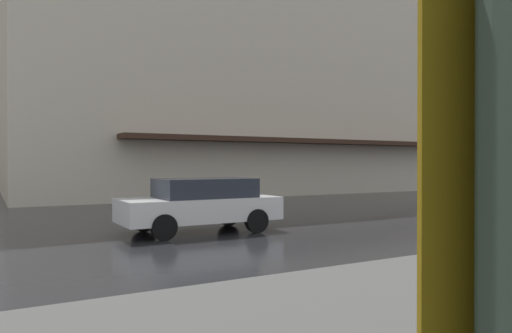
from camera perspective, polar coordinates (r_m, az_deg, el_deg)
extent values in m
cube|color=beige|center=(35.18, -3.57, 11.39)|extent=(18.98, 28.90, 17.01)
cube|color=#382319|center=(25.89, 6.33, 3.04)|extent=(1.20, 20.23, 0.24)
cube|color=#B78C19|center=(2.13, 28.01, -0.63)|extent=(0.02, 1.01, 1.89)
cube|color=maroon|center=(20.56, 26.16, -2.98)|extent=(1.75, 4.10, 0.60)
cube|color=#232833|center=(20.66, 26.40, -1.44)|extent=(1.54, 2.46, 0.50)
cylinder|color=black|center=(19.09, 26.10, -4.14)|extent=(0.20, 0.62, 0.62)
cylinder|color=black|center=(20.06, 22.19, -3.91)|extent=(0.20, 0.62, 0.62)
cylinder|color=black|center=(22.08, 26.20, -3.53)|extent=(0.20, 0.62, 0.62)
cube|color=silver|center=(12.56, -6.79, -5.08)|extent=(1.75, 4.10, 0.60)
cube|color=#232833|center=(12.58, -6.17, -2.56)|extent=(1.54, 2.46, 0.50)
cylinder|color=black|center=(11.38, -11.01, -7.17)|extent=(0.20, 0.62, 0.62)
cylinder|color=black|center=(12.95, -13.36, -6.26)|extent=(0.20, 0.62, 0.62)
cylinder|color=black|center=(12.41, 0.07, -6.54)|extent=(0.20, 0.62, 0.62)
cylinder|color=black|center=(13.85, -3.34, -5.81)|extent=(0.20, 0.62, 0.62)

